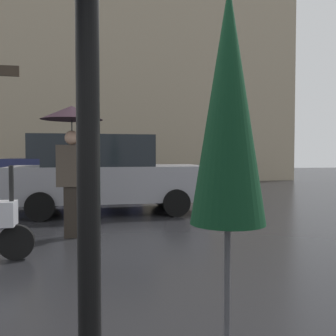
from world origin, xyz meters
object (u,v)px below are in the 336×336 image
at_px(parked_car_left, 106,174).
at_px(pedestrian_with_umbrella, 72,136).
at_px(folded_patio_umbrella_near, 228,114).
at_px(parked_car_right, 73,165).

bearing_deg(parked_car_left, pedestrian_with_umbrella, 80.45).
bearing_deg(pedestrian_with_umbrella, parked_car_left, -170.69).
xyz_separation_m(folded_patio_umbrella_near, parked_car_left, (-0.48, 6.85, -0.71)).
bearing_deg(parked_car_right, folded_patio_umbrella_near, 84.39).
xyz_separation_m(folded_patio_umbrella_near, pedestrian_with_umbrella, (-1.11, 4.31, 0.05)).
bearing_deg(parked_car_left, parked_car_right, -72.19).
relative_size(pedestrian_with_umbrella, parked_car_right, 0.50).
bearing_deg(parked_car_left, folded_patio_umbrella_near, 98.30).
relative_size(parked_car_left, parked_car_right, 1.02).
height_order(folded_patio_umbrella_near, parked_car_left, folded_patio_umbrella_near).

